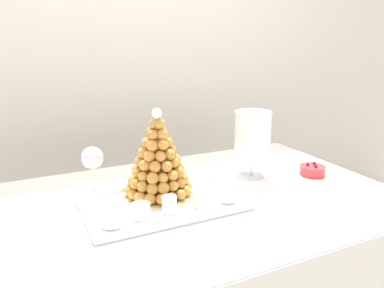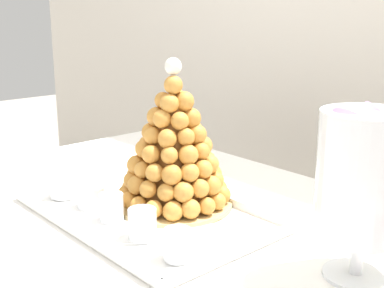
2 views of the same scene
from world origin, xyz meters
TOP-DOWN VIEW (x-y plane):
  - backdrop_wall at (0.00, 1.01)m, footprint 4.80×0.10m
  - buffet_table at (0.00, 0.00)m, footprint 1.47×0.92m
  - serving_tray at (-0.11, -0.01)m, footprint 0.53×0.33m
  - croquembouche at (-0.10, 0.07)m, footprint 0.25×0.25m
  - dessert_cup_left at (-0.31, -0.09)m, footprint 0.06×0.06m
  - dessert_cup_mid_left at (-0.21, -0.07)m, footprint 0.06×0.06m
  - dessert_cup_centre at (-0.12, -0.08)m, footprint 0.05×0.05m
  - dessert_cup_mid_right at (-0.01, -0.08)m, footprint 0.05×0.05m
  - dessert_cup_right at (0.09, -0.09)m, footprint 0.05×0.05m
  - macaron_goblet at (0.31, 0.10)m, footprint 0.14×0.14m
  - fruit_tart_plate at (0.54, -0.01)m, footprint 0.19×0.19m
  - wine_glass at (-0.30, 0.23)m, footprint 0.08×0.08m

SIDE VIEW (x-z plane):
  - buffet_table at x=0.00m, z-range 0.29..1.07m
  - serving_tray at x=-0.11m, z-range 0.77..0.79m
  - fruit_tart_plate at x=0.54m, z-range 0.76..0.82m
  - dessert_cup_mid_left at x=-0.21m, z-range 0.78..0.82m
  - dessert_cup_left at x=-0.31m, z-range 0.78..0.83m
  - dessert_cup_right at x=0.09m, z-range 0.78..0.83m
  - dessert_cup_centre at x=-0.12m, z-range 0.78..0.83m
  - dessert_cup_mid_right at x=-0.01m, z-range 0.78..0.84m
  - wine_glass at x=-0.30m, z-range 0.81..0.98m
  - croquembouche at x=-0.10m, z-range 0.75..1.06m
  - macaron_goblet at x=0.31m, z-range 0.80..1.09m
  - backdrop_wall at x=0.00m, z-range 0.00..2.50m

